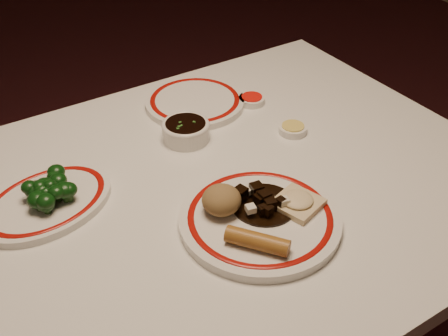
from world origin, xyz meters
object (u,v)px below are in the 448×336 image
main_plate (260,219)px  rice_mound (222,200)px  stirfry_heap (262,201)px  broccoli_plate (46,202)px  broccoli_pile (48,190)px  dining_table (209,223)px  fried_wonton (298,202)px  soy_bowl (186,131)px  spring_roll (257,241)px

main_plate → rice_mound: size_ratio=4.13×
main_plate → stirfry_heap: size_ratio=2.44×
stirfry_heap → broccoli_plate: size_ratio=0.40×
stirfry_heap → broccoli_pile: bearing=144.3°
dining_table → stirfry_heap: size_ratio=9.90×
rice_mound → stirfry_heap: 0.08m
main_plate → broccoli_plate: size_ratio=0.98×
rice_mound → fried_wonton: size_ratio=0.73×
stirfry_heap → dining_table: bearing=110.9°
soy_bowl → broccoli_plate: bearing=-170.8°
main_plate → fried_wonton: (0.07, -0.02, 0.02)m
dining_table → main_plate: size_ratio=4.05×
rice_mound → fried_wonton: rice_mound is taller
broccoli_plate → soy_bowl: bearing=9.2°
stirfry_heap → broccoli_pile: 0.40m
stirfry_heap → soy_bowl: bearing=89.2°
rice_mound → broccoli_pile: (-0.25, 0.20, -0.01)m
fried_wonton → soy_bowl: (-0.05, 0.33, -0.01)m
dining_table → fried_wonton: 0.22m
main_plate → soy_bowl: size_ratio=2.88×
broccoli_plate → spring_roll: bearing=-51.0°
main_plate → broccoli_plate: 0.40m
dining_table → rice_mound: rice_mound is taller
main_plate → rice_mound: (-0.05, 0.05, 0.03)m
rice_mound → spring_roll: 0.11m
spring_roll → stirfry_heap: size_ratio=0.90×
main_plate → broccoli_pile: (-0.30, 0.25, 0.03)m
main_plate → soy_bowl: bearing=85.7°
fried_wonton → stirfry_heap: (-0.05, 0.04, 0.00)m
spring_roll → soy_bowl: 0.38m
dining_table → stirfry_heap: 0.17m
spring_roll → broccoli_pile: 0.40m
stirfry_heap → soy_bowl: (0.00, 0.29, -0.01)m
fried_wonton → soy_bowl: size_ratio=0.95×
stirfry_heap → broccoli_pile: broccoli_pile is taller
broccoli_plate → broccoli_pile: (0.01, -0.00, 0.03)m
spring_roll → soy_bowl: spring_roll is taller
broccoli_pile → stirfry_heap: bearing=-35.7°
broccoli_pile → rice_mound: bearing=-39.1°
soy_bowl → broccoli_pile: bearing=-170.0°
main_plate → stirfry_heap: stirfry_heap is taller
broccoli_plate → main_plate: bearing=-39.7°
dining_table → spring_roll: (-0.03, -0.20, 0.12)m
broccoli_plate → broccoli_pile: bearing=-29.5°
dining_table → spring_roll: bearing=-97.4°
dining_table → rice_mound: (-0.03, -0.09, 0.14)m
dining_table → fried_wonton: size_ratio=12.24×
spring_roll → broccoli_pile: size_ratio=0.96×
fried_wonton → broccoli_pile: (-0.38, 0.27, 0.01)m
fried_wonton → broccoli_plate: 0.47m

